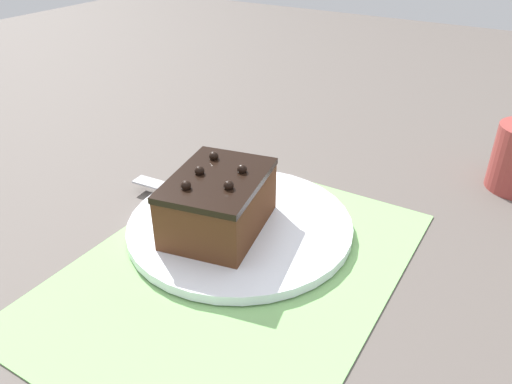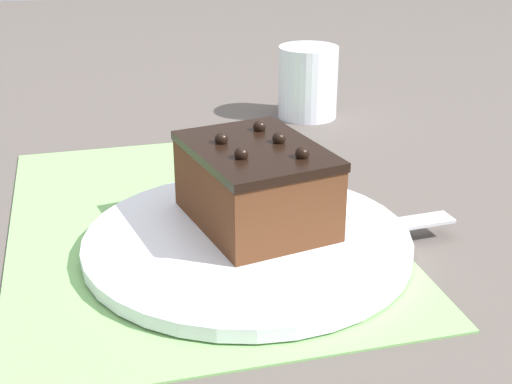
# 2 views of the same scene
# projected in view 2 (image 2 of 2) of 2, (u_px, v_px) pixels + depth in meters

# --- Properties ---
(ground_plane) EXTENTS (3.00, 3.00, 0.00)m
(ground_plane) POSITION_uv_depth(u_px,v_px,m) (193.00, 224.00, 0.68)
(ground_plane) COLOR #544C47
(placemat_woven) EXTENTS (0.46, 0.34, 0.00)m
(placemat_woven) POSITION_uv_depth(u_px,v_px,m) (193.00, 222.00, 0.68)
(placemat_woven) COLOR #7AB266
(placemat_woven) RESTS_ON ground_plane
(cake_plate) EXTENTS (0.29, 0.29, 0.01)m
(cake_plate) POSITION_uv_depth(u_px,v_px,m) (247.00, 242.00, 0.63)
(cake_plate) COLOR white
(cake_plate) RESTS_ON placemat_woven
(chocolate_cake) EXTENTS (0.16, 0.13, 0.08)m
(chocolate_cake) POSITION_uv_depth(u_px,v_px,m) (255.00, 184.00, 0.64)
(chocolate_cake) COLOR #512D19
(chocolate_cake) RESTS_ON cake_plate
(serving_knife) EXTENTS (0.03, 0.21, 0.01)m
(serving_knife) POSITION_uv_depth(u_px,v_px,m) (309.00, 235.00, 0.61)
(serving_knife) COLOR black
(serving_knife) RESTS_ON cake_plate
(drinking_glass) EXTENTS (0.08, 0.08, 0.10)m
(drinking_glass) POSITION_uv_depth(u_px,v_px,m) (308.00, 82.00, 0.98)
(drinking_glass) COLOR white
(drinking_glass) RESTS_ON ground_plane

